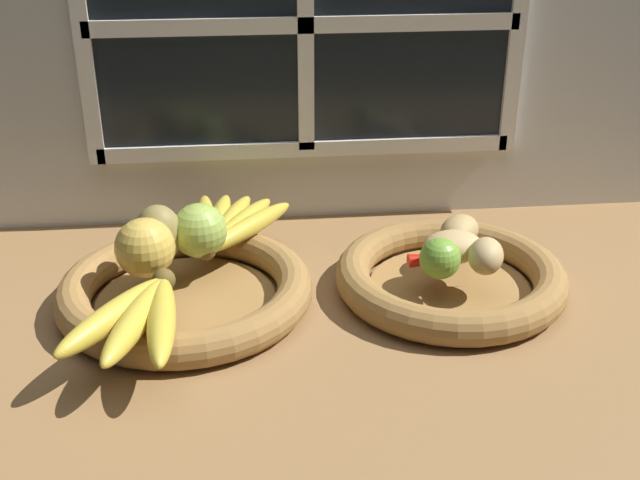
% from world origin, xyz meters
% --- Properties ---
extents(ground_plane, '(1.40, 0.90, 0.03)m').
position_xyz_m(ground_plane, '(0.00, 0.00, -0.01)').
color(ground_plane, olive).
extents(back_wall, '(1.40, 0.05, 0.55)m').
position_xyz_m(back_wall, '(0.00, 0.30, 0.28)').
color(back_wall, silver).
rests_on(back_wall, ground_plane).
extents(fruit_bowl_left, '(0.33, 0.33, 0.05)m').
position_xyz_m(fruit_bowl_left, '(-0.18, 0.02, 0.02)').
color(fruit_bowl_left, olive).
rests_on(fruit_bowl_left, ground_plane).
extents(fruit_bowl_right, '(0.31, 0.31, 0.05)m').
position_xyz_m(fruit_bowl_right, '(0.17, 0.02, 0.02)').
color(fruit_bowl_right, olive).
rests_on(fruit_bowl_right, ground_plane).
extents(apple_golden_left, '(0.08, 0.08, 0.08)m').
position_xyz_m(apple_golden_left, '(-0.23, 0.02, 0.08)').
color(apple_golden_left, gold).
rests_on(apple_golden_left, fruit_bowl_left).
extents(apple_green_back, '(0.07, 0.07, 0.07)m').
position_xyz_m(apple_green_back, '(-0.16, 0.07, 0.08)').
color(apple_green_back, '#99B74C').
rests_on(apple_green_back, fruit_bowl_left).
extents(pear_brown, '(0.06, 0.06, 0.08)m').
position_xyz_m(pear_brown, '(-0.21, 0.06, 0.09)').
color(pear_brown, olive).
rests_on(pear_brown, fruit_bowl_left).
extents(banana_bunch_front, '(0.14, 0.20, 0.03)m').
position_xyz_m(banana_bunch_front, '(-0.23, -0.11, 0.06)').
color(banana_bunch_front, gold).
rests_on(banana_bunch_front, fruit_bowl_left).
extents(banana_bunch_back, '(0.15, 0.20, 0.03)m').
position_xyz_m(banana_bunch_back, '(-0.13, 0.14, 0.06)').
color(banana_bunch_back, gold).
rests_on(banana_bunch_back, fruit_bowl_left).
extents(potato_small, '(0.06, 0.07, 0.05)m').
position_xyz_m(potato_small, '(0.21, -0.02, 0.07)').
color(potato_small, tan).
rests_on(potato_small, fruit_bowl_right).
extents(potato_large, '(0.08, 0.06, 0.04)m').
position_xyz_m(potato_large, '(0.17, 0.02, 0.07)').
color(potato_large, tan).
rests_on(potato_large, fruit_bowl_right).
extents(potato_back, '(0.08, 0.08, 0.04)m').
position_xyz_m(potato_back, '(0.19, 0.06, 0.07)').
color(potato_back, tan).
rests_on(potato_back, fruit_bowl_right).
extents(lime_near, '(0.05, 0.05, 0.05)m').
position_xyz_m(lime_near, '(0.14, -0.02, 0.07)').
color(lime_near, '#6B9E33').
rests_on(lime_near, fruit_bowl_right).
extents(chili_pepper, '(0.11, 0.02, 0.02)m').
position_xyz_m(chili_pepper, '(0.17, 0.01, 0.06)').
color(chili_pepper, red).
rests_on(chili_pepper, fruit_bowl_right).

